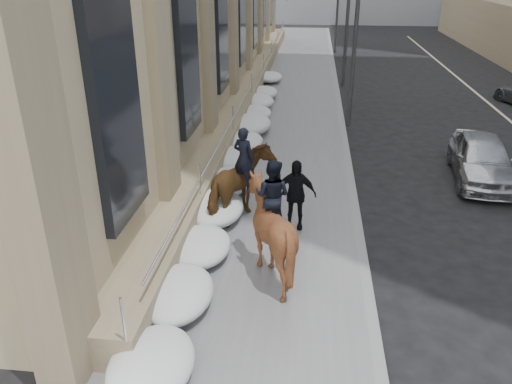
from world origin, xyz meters
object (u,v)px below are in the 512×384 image
mounted_horse_left (240,184)px  pedestrian (295,194)px  mounted_horse_right (270,227)px  car_silver (482,158)px

mounted_horse_left → pedestrian: (1.52, -0.28, -0.09)m
mounted_horse_right → car_silver: (6.62, 6.59, -0.55)m
mounted_horse_left → mounted_horse_right: bearing=135.2°
mounted_horse_left → car_silver: (7.66, 4.00, -0.43)m
mounted_horse_left → mounted_horse_right: size_ratio=0.96×
car_silver → mounted_horse_left: bearing=-145.6°
pedestrian → mounted_horse_left: bearing=170.1°
mounted_horse_right → pedestrian: 2.37m
mounted_horse_right → car_silver: size_ratio=0.62×
mounted_horse_left → mounted_horse_right: 2.80m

